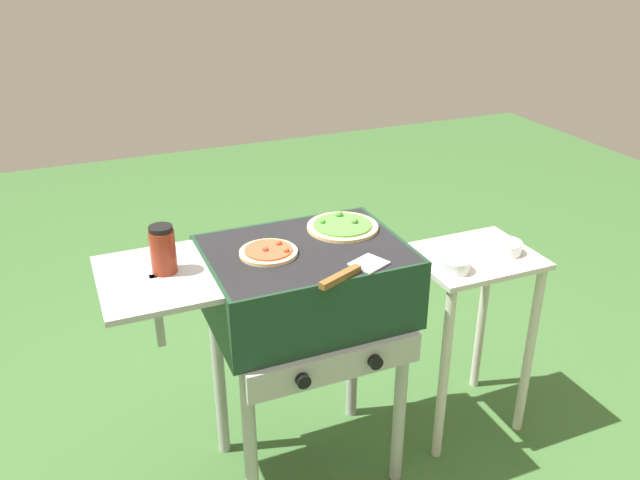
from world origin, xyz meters
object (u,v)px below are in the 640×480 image
object	(u,v)px
prep_table	(469,305)
topping_bowl_near	(455,265)
sauce_jar	(163,250)
grill	(302,289)
pizza_pepperoni	(269,252)
topping_bowl_far	(506,248)
pizza_veggie	(343,226)
spatula	(352,271)

from	to	relation	value
prep_table	topping_bowl_near	bearing A→B (deg)	-150.61
sauce_jar	topping_bowl_near	distance (m)	0.99
grill	topping_bowl_near	xyz separation A→B (m)	(0.54, -0.07, 0.01)
pizza_pepperoni	sauce_jar	bearing A→B (deg)	178.30
topping_bowl_far	pizza_pepperoni	bearing A→B (deg)	177.53
pizza_pepperoni	topping_bowl_far	bearing A→B (deg)	-2.47
pizza_veggie	sauce_jar	world-z (taller)	sauce_jar
topping_bowl_far	sauce_jar	bearing A→B (deg)	177.73
sauce_jar	grill	bearing A→B (deg)	-2.63
sauce_jar	spatula	distance (m)	0.56
grill	pizza_veggie	xyz separation A→B (m)	(0.19, 0.10, 0.15)
spatula	topping_bowl_far	xyz separation A→B (m)	(0.71, 0.18, -0.14)
pizza_pepperoni	topping_bowl_far	distance (m)	0.91
pizza_pepperoni	spatula	xyz separation A→B (m)	(0.19, -0.22, -0.00)
pizza_pepperoni	topping_bowl_near	distance (m)	0.66
topping_bowl_near	topping_bowl_far	size ratio (longest dim) A/B	0.97
grill	pizza_pepperoni	world-z (taller)	pizza_pepperoni
pizza_veggie	spatula	size ratio (longest dim) A/B	0.93
sauce_jar	topping_bowl_near	world-z (taller)	sauce_jar
grill	topping_bowl_near	bearing A→B (deg)	-7.78
sauce_jar	topping_bowl_near	size ratio (longest dim) A/B	1.37
prep_table	topping_bowl_far	world-z (taller)	topping_bowl_far
grill	sauce_jar	world-z (taller)	sauce_jar
grill	sauce_jar	bearing A→B (deg)	177.37
spatula	prep_table	xyz separation A→B (m)	(0.59, 0.21, -0.37)
grill	topping_bowl_far	bearing A→B (deg)	-2.07
pizza_veggie	spatula	distance (m)	0.32
grill	pizza_pepperoni	xyz separation A→B (m)	(-0.11, 0.01, 0.15)
grill	prep_table	world-z (taller)	grill
spatula	topping_bowl_far	distance (m)	0.74
spatula	topping_bowl_far	size ratio (longest dim) A/B	2.37
grill	sauce_jar	size ratio (longest dim) A/B	6.52
pizza_pepperoni	sauce_jar	distance (m)	0.33
topping_bowl_near	sauce_jar	bearing A→B (deg)	174.49
sauce_jar	topping_bowl_far	size ratio (longest dim) A/B	1.33
sauce_jar	pizza_pepperoni	bearing A→B (deg)	-1.70
grill	spatula	xyz separation A→B (m)	(0.08, -0.21, 0.15)
sauce_jar	pizza_veggie	bearing A→B (deg)	7.31
pizza_veggie	sauce_jar	size ratio (longest dim) A/B	1.65
pizza_pepperoni	prep_table	bearing A→B (deg)	-0.42
grill	topping_bowl_near	world-z (taller)	grill
spatula	prep_table	world-z (taller)	spatula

